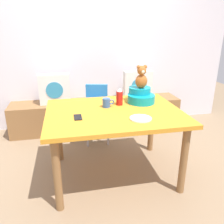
{
  "coord_description": "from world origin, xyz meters",
  "views": [
    {
      "loc": [
        -0.45,
        -2.1,
        1.52
      ],
      "look_at": [
        0.0,
        0.1,
        0.69
      ],
      "focal_mm": 36.67,
      "sensor_mm": 36.0,
      "label": 1
    }
  ],
  "objects_px": {
    "infant_seat_teal": "(141,96)",
    "ketchup_bottle": "(119,97)",
    "highchair": "(96,106)",
    "teddy_bear": "(141,77)",
    "pillow_floral_right": "(138,85)",
    "dinner_plate_near": "(141,118)",
    "pillow_floral_left": "(55,89)",
    "dining_table": "(114,119)",
    "coffee_mug": "(107,103)",
    "cell_phone": "(78,117)"
  },
  "relations": [
    {
      "from": "infant_seat_teal",
      "to": "teddy_bear",
      "type": "xyz_separation_m",
      "value": [
        -0.0,
        -0.0,
        0.21
      ]
    },
    {
      "from": "infant_seat_teal",
      "to": "ketchup_bottle",
      "type": "xyz_separation_m",
      "value": [
        -0.25,
        -0.05,
        0.02
      ]
    },
    {
      "from": "pillow_floral_left",
      "to": "pillow_floral_right",
      "type": "xyz_separation_m",
      "value": [
        1.26,
        0.0,
        0.0
      ]
    },
    {
      "from": "infant_seat_teal",
      "to": "dinner_plate_near",
      "type": "distance_m",
      "value": 0.52
    },
    {
      "from": "infant_seat_teal",
      "to": "coffee_mug",
      "type": "bearing_deg",
      "value": -166.38
    },
    {
      "from": "infant_seat_teal",
      "to": "dinner_plate_near",
      "type": "xyz_separation_m",
      "value": [
        -0.16,
        -0.49,
        -0.07
      ]
    },
    {
      "from": "pillow_floral_right",
      "to": "coffee_mug",
      "type": "height_order",
      "value": "pillow_floral_right"
    },
    {
      "from": "coffee_mug",
      "to": "ketchup_bottle",
      "type": "bearing_deg",
      "value": 17.41
    },
    {
      "from": "coffee_mug",
      "to": "highchair",
      "type": "bearing_deg",
      "value": 91.78
    },
    {
      "from": "infant_seat_teal",
      "to": "teddy_bear",
      "type": "relative_size",
      "value": 1.32
    },
    {
      "from": "dining_table",
      "to": "ketchup_bottle",
      "type": "xyz_separation_m",
      "value": [
        0.1,
        0.17,
        0.18
      ]
    },
    {
      "from": "highchair",
      "to": "cell_phone",
      "type": "bearing_deg",
      "value": -107.21
    },
    {
      "from": "highchair",
      "to": "coffee_mug",
      "type": "distance_m",
      "value": 0.75
    },
    {
      "from": "dining_table",
      "to": "highchair",
      "type": "distance_m",
      "value": 0.84
    },
    {
      "from": "dinner_plate_near",
      "to": "pillow_floral_left",
      "type": "bearing_deg",
      "value": 118.24
    },
    {
      "from": "highchair",
      "to": "pillow_floral_left",
      "type": "bearing_deg",
      "value": 142.72
    },
    {
      "from": "dining_table",
      "to": "dinner_plate_near",
      "type": "height_order",
      "value": "dinner_plate_near"
    },
    {
      "from": "highchair",
      "to": "infant_seat_teal",
      "type": "xyz_separation_m",
      "value": [
        0.42,
        -0.6,
        0.29
      ]
    },
    {
      "from": "infant_seat_teal",
      "to": "dinner_plate_near",
      "type": "bearing_deg",
      "value": -108.0
    },
    {
      "from": "dinner_plate_near",
      "to": "teddy_bear",
      "type": "bearing_deg",
      "value": 71.98
    },
    {
      "from": "pillow_floral_right",
      "to": "pillow_floral_left",
      "type": "bearing_deg",
      "value": 180.0
    },
    {
      "from": "coffee_mug",
      "to": "dinner_plate_near",
      "type": "distance_m",
      "value": 0.46
    },
    {
      "from": "pillow_floral_right",
      "to": "infant_seat_teal",
      "type": "height_order",
      "value": "same"
    },
    {
      "from": "pillow_floral_left",
      "to": "highchair",
      "type": "height_order",
      "value": "pillow_floral_left"
    },
    {
      "from": "dinner_plate_near",
      "to": "dining_table",
      "type": "bearing_deg",
      "value": 125.38
    },
    {
      "from": "infant_seat_teal",
      "to": "coffee_mug",
      "type": "distance_m",
      "value": 0.41
    },
    {
      "from": "pillow_floral_right",
      "to": "highchair",
      "type": "height_order",
      "value": "pillow_floral_right"
    },
    {
      "from": "highchair",
      "to": "infant_seat_teal",
      "type": "distance_m",
      "value": 0.79
    },
    {
      "from": "highchair",
      "to": "dinner_plate_near",
      "type": "relative_size",
      "value": 3.95
    },
    {
      "from": "dinner_plate_near",
      "to": "cell_phone",
      "type": "distance_m",
      "value": 0.58
    },
    {
      "from": "pillow_floral_right",
      "to": "dinner_plate_near",
      "type": "height_order",
      "value": "pillow_floral_right"
    },
    {
      "from": "infant_seat_teal",
      "to": "ketchup_bottle",
      "type": "height_order",
      "value": "ketchup_bottle"
    },
    {
      "from": "teddy_bear",
      "to": "ketchup_bottle",
      "type": "distance_m",
      "value": 0.32
    },
    {
      "from": "teddy_bear",
      "to": "cell_phone",
      "type": "xyz_separation_m",
      "value": [
        -0.72,
        -0.34,
        -0.27
      ]
    },
    {
      "from": "teddy_bear",
      "to": "cell_phone",
      "type": "bearing_deg",
      "value": -154.59
    },
    {
      "from": "dining_table",
      "to": "highchair",
      "type": "relative_size",
      "value": 1.69
    },
    {
      "from": "pillow_floral_right",
      "to": "highchair",
      "type": "bearing_deg",
      "value": -149.91
    },
    {
      "from": "dinner_plate_near",
      "to": "cell_phone",
      "type": "xyz_separation_m",
      "value": [
        -0.56,
        0.15,
        -0.0
      ]
    },
    {
      "from": "pillow_floral_right",
      "to": "infant_seat_teal",
      "type": "bearing_deg",
      "value": -106.13
    },
    {
      "from": "infant_seat_teal",
      "to": "cell_phone",
      "type": "height_order",
      "value": "infant_seat_teal"
    },
    {
      "from": "pillow_floral_left",
      "to": "dinner_plate_near",
      "type": "relative_size",
      "value": 2.2
    },
    {
      "from": "infant_seat_teal",
      "to": "teddy_bear",
      "type": "height_order",
      "value": "teddy_bear"
    },
    {
      "from": "dining_table",
      "to": "pillow_floral_right",
      "type": "bearing_deg",
      "value": 62.59
    },
    {
      "from": "pillow_floral_left",
      "to": "cell_phone",
      "type": "height_order",
      "value": "pillow_floral_left"
    },
    {
      "from": "pillow_floral_right",
      "to": "ketchup_bottle",
      "type": "xyz_separation_m",
      "value": [
        -0.55,
        -1.07,
        0.15
      ]
    },
    {
      "from": "highchair",
      "to": "teddy_bear",
      "type": "height_order",
      "value": "teddy_bear"
    },
    {
      "from": "dining_table",
      "to": "cell_phone",
      "type": "relative_size",
      "value": 9.3
    },
    {
      "from": "infant_seat_teal",
      "to": "cell_phone",
      "type": "bearing_deg",
      "value": -154.56
    },
    {
      "from": "pillow_floral_right",
      "to": "teddy_bear",
      "type": "relative_size",
      "value": 1.76
    },
    {
      "from": "ketchup_bottle",
      "to": "coffee_mug",
      "type": "bearing_deg",
      "value": -162.59
    }
  ]
}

